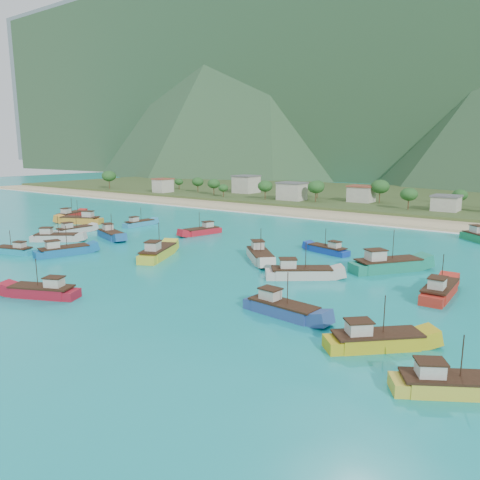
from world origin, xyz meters
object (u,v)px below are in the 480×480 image
Objects in this scene: boat_7 at (74,231)px; boat_17 at (375,342)px; boat_8 at (439,292)px; boat_14 at (70,216)px; boat_24 at (14,251)px; boat_3 at (43,292)px; boat_19 at (158,253)px; boat_26 at (55,238)px; boat_6 at (328,250)px; boat_4 at (387,266)px; boat_13 at (282,309)px; boat_20 at (81,220)px; boat_23 at (111,235)px; boat_25 at (202,231)px; boat_12 at (139,224)px; boat_16 at (450,386)px; boat_18 at (300,274)px; boat_21 at (260,256)px; boat_11 at (63,251)px.

boat_7 is 1.01× the size of boat_17.
boat_8 reaches higher than boat_14.
boat_24 is at bearing -166.14° from boat_8.
boat_7 is at bearing 26.66° from boat_3.
boat_8 is at bearing -16.81° from boat_19.
boat_8 is 81.19m from boat_26.
boat_4 is at bearing -101.34° from boat_6.
boat_24 is (-61.54, -1.46, -0.19)m from boat_13.
boat_17 reaches higher than boat_13.
boat_3 is at bearing -120.03° from boat_17.
boat_24 is at bearing 43.81° from boat_3.
boat_20 is 1.08× the size of boat_23.
boat_25 is at bearing 103.45° from boat_26.
boat_3 is at bearing 172.43° from boat_6.
boat_12 is 1.03× the size of boat_24.
boat_8 is 0.98× the size of boat_14.
boat_4 is 71.18m from boat_12.
boat_19 is 1.23× the size of boat_26.
boat_16 is 0.92× the size of boat_18.
boat_24 is at bearing 80.30° from boat_25.
boat_3 is 52.89m from boat_7.
boat_25 is at bearing -123.90° from boat_13.
boat_8 is 24.04m from boat_13.
boat_4 reaches higher than boat_24.
boat_4 is 1.18× the size of boat_18.
boat_26 reaches higher than boat_12.
boat_3 reaches higher than boat_24.
boat_24 is (-42.92, -24.16, -0.29)m from boat_21.
boat_21 reaches higher than boat_11.
boat_24 is (-75.65, -20.93, -0.25)m from boat_8.
boat_11 is (-66.50, -15.93, -0.05)m from boat_8.
boat_12 is 0.88× the size of boat_18.
boat_13 is 101.49m from boat_14.
boat_24 is (-74.62, 1.32, -0.19)m from boat_17.
boat_12 is at bearing 11.54° from boat_3.
boat_11 is 38.84m from boat_21.
boat_20 is (-72.79, -6.01, 0.29)m from boat_6.
boat_26 is (-7.43, -9.65, -0.04)m from boat_23.
boat_18 is (24.45, 30.01, 0.09)m from boat_3.
boat_26 is (28.85, -23.43, -0.05)m from boat_14.
boat_16 is at bearing -76.37° from boat_8.
boat_3 reaches higher than boat_12.
boat_4 is 98.90m from boat_14.
boat_25 is at bearing 102.18° from boat_6.
boat_16 is 0.96× the size of boat_26.
boat_12 is at bearing -133.31° from boat_23.
boat_6 is 73.04m from boat_20.
boat_6 is 20.13m from boat_18.
boat_23 is 12.17m from boat_26.
boat_8 is 1.14× the size of boat_17.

